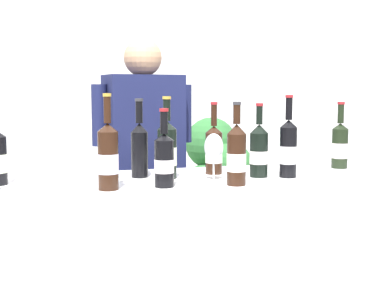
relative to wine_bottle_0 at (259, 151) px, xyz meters
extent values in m
cube|color=white|center=(-0.31, 2.61, 0.28)|extent=(8.00, 0.10, 2.80)
cylinder|color=black|center=(0.00, 0.00, -0.02)|extent=(0.08, 0.08, 0.19)
cone|color=black|center=(0.00, 0.00, 0.09)|extent=(0.08, 0.08, 0.04)
cylinder|color=black|center=(0.00, 0.00, 0.15)|extent=(0.03, 0.03, 0.08)
cylinder|color=maroon|center=(0.00, 0.00, 0.20)|extent=(0.03, 0.03, 0.01)
cylinder|color=silver|center=(0.00, 0.00, -0.03)|extent=(0.08, 0.08, 0.06)
cylinder|color=black|center=(-0.50, 0.13, -0.02)|extent=(0.07, 0.07, 0.19)
cone|color=black|center=(-0.50, 0.13, 0.10)|extent=(0.07, 0.07, 0.04)
cylinder|color=black|center=(-0.50, 0.13, 0.16)|extent=(0.03, 0.03, 0.09)
cylinder|color=#333338|center=(-0.50, 0.13, 0.22)|extent=(0.03, 0.03, 0.01)
cylinder|color=black|center=(-0.66, -0.11, 0.00)|extent=(0.08, 0.08, 0.22)
cone|color=black|center=(-0.66, -0.11, 0.12)|extent=(0.08, 0.08, 0.03)
cylinder|color=black|center=(-0.66, -0.11, 0.19)|extent=(0.03, 0.03, 0.10)
cylinder|color=#B79333|center=(-0.66, -0.11, 0.24)|extent=(0.03, 0.03, 0.01)
cylinder|color=silver|center=(-0.66, -0.11, -0.02)|extent=(0.08, 0.08, 0.07)
cylinder|color=black|center=(-0.44, -0.12, -0.02)|extent=(0.07, 0.07, 0.18)
cone|color=black|center=(-0.44, -0.12, 0.08)|extent=(0.07, 0.07, 0.03)
cylinder|color=black|center=(-0.44, -0.12, 0.14)|extent=(0.03, 0.03, 0.09)
cylinder|color=maroon|center=(-0.44, -0.12, 0.18)|extent=(0.03, 0.03, 0.01)
cylinder|color=silver|center=(-0.44, -0.12, -0.03)|extent=(0.08, 0.08, 0.05)
cylinder|color=black|center=(0.47, 0.13, -0.02)|extent=(0.08, 0.08, 0.19)
cone|color=black|center=(0.47, 0.13, 0.09)|extent=(0.08, 0.08, 0.03)
cylinder|color=black|center=(0.47, 0.13, 0.15)|extent=(0.03, 0.03, 0.09)
cylinder|color=maroon|center=(0.47, 0.13, 0.20)|extent=(0.03, 0.03, 0.01)
cylinder|color=beige|center=(0.47, 0.13, -0.03)|extent=(0.08, 0.08, 0.07)
cylinder|color=black|center=(0.12, -0.04, -0.01)|extent=(0.07, 0.07, 0.21)
cone|color=black|center=(0.12, -0.04, 0.12)|extent=(0.07, 0.07, 0.03)
cylinder|color=black|center=(0.12, -0.04, 0.18)|extent=(0.03, 0.03, 0.09)
cylinder|color=maroon|center=(0.12, -0.04, 0.23)|extent=(0.03, 0.03, 0.01)
cylinder|color=silver|center=(0.12, -0.04, -0.02)|extent=(0.07, 0.07, 0.08)
cylinder|color=black|center=(-0.16, -0.16, -0.01)|extent=(0.08, 0.08, 0.20)
cone|color=black|center=(-0.16, -0.16, 0.11)|extent=(0.08, 0.08, 0.04)
cylinder|color=black|center=(-0.16, -0.16, 0.16)|extent=(0.03, 0.03, 0.07)
cylinder|color=#333338|center=(-0.16, -0.16, 0.21)|extent=(0.03, 0.03, 0.01)
cylinder|color=#F3DDD3|center=(-0.16, -0.16, -0.02)|extent=(0.08, 0.08, 0.07)
cylinder|color=black|center=(-0.16, 0.13, -0.02)|extent=(0.08, 0.08, 0.18)
cone|color=black|center=(-0.16, 0.13, 0.08)|extent=(0.08, 0.08, 0.03)
cylinder|color=black|center=(-0.16, 0.13, 0.15)|extent=(0.03, 0.03, 0.09)
cylinder|color=maroon|center=(-0.16, 0.13, 0.20)|extent=(0.03, 0.03, 0.01)
cylinder|color=white|center=(-0.16, 0.13, -0.03)|extent=(0.08, 0.08, 0.07)
cylinder|color=black|center=(-0.39, 0.07, -0.01)|extent=(0.08, 0.08, 0.21)
cone|color=black|center=(-0.39, 0.07, 0.11)|extent=(0.08, 0.08, 0.03)
cylinder|color=black|center=(-0.39, 0.07, 0.18)|extent=(0.03, 0.03, 0.09)
cylinder|color=#B79333|center=(-0.39, 0.07, 0.23)|extent=(0.04, 0.04, 0.01)
cylinder|color=beige|center=(-0.39, 0.07, -0.02)|extent=(0.08, 0.08, 0.08)
cylinder|color=silver|center=(-0.22, -0.04, -0.11)|extent=(0.08, 0.08, 0.00)
cylinder|color=silver|center=(-0.22, -0.04, -0.07)|extent=(0.01, 0.01, 0.08)
ellipsoid|color=silver|center=(-0.22, -0.04, 0.03)|extent=(0.08, 0.08, 0.11)
ellipsoid|color=maroon|center=(-0.22, -0.04, 0.01)|extent=(0.06, 0.06, 0.04)
cube|color=black|center=(-0.37, 0.72, -0.67)|extent=(0.39, 0.29, 0.90)
cube|color=#191E47|center=(-0.37, 0.72, 0.06)|extent=(0.43, 0.29, 0.56)
sphere|color=tan|center=(-0.37, 0.72, 0.43)|extent=(0.20, 0.20, 0.20)
cylinder|color=#191E47|center=(-0.13, 0.75, 0.13)|extent=(0.08, 0.08, 0.32)
cylinder|color=#191E47|center=(-0.61, 0.68, 0.13)|extent=(0.08, 0.08, 0.32)
cylinder|color=brown|center=(0.24, 1.37, -0.97)|extent=(0.28, 0.28, 0.30)
sphere|color=#2D6B33|center=(0.33, 1.27, -0.26)|extent=(0.32, 0.32, 0.32)
sphere|color=#2D6B33|center=(0.26, 1.48, -0.12)|extent=(0.37, 0.37, 0.37)
sphere|color=#2D6B33|center=(0.21, 1.28, -0.50)|extent=(0.42, 0.42, 0.42)
sphere|color=#2D6B33|center=(0.20, 1.38, -0.48)|extent=(0.44, 0.44, 0.44)
cylinder|color=#4C3823|center=(0.24, 1.37, -0.52)|extent=(0.05, 0.05, 0.60)
camera|label=1|loc=(-0.87, -2.05, 0.26)|focal=48.42mm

